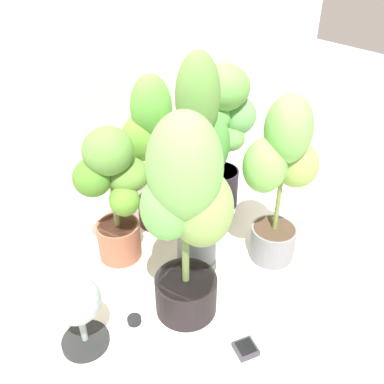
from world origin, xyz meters
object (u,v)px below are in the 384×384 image
(potted_plant_back_left, at_px, (114,189))
(potted_plant_front_right, at_px, (281,172))
(potted_plant_back_right, at_px, (222,126))
(floor_fan, at_px, (78,307))
(nutrient_bottle, at_px, (136,337))
(potted_plant_front_left, at_px, (187,210))
(potted_plant_center, at_px, (198,158))
(hygrometer_box, at_px, (246,349))
(potted_plant_back_center, at_px, (154,146))

(potted_plant_back_left, height_order, potted_plant_front_right, potted_plant_front_right)
(potted_plant_back_right, relative_size, floor_fan, 2.45)
(nutrient_bottle, bearing_deg, potted_plant_back_left, 66.94)
(potted_plant_back_left, bearing_deg, nutrient_bottle, -113.06)
(potted_plant_back_left, relative_size, floor_fan, 2.06)
(potted_plant_front_left, relative_size, potted_plant_center, 0.89)
(potted_plant_back_right, height_order, nutrient_bottle, potted_plant_back_right)
(potted_plant_back_left, relative_size, potted_plant_front_right, 0.83)
(potted_plant_center, bearing_deg, potted_plant_front_left, -135.11)
(potted_plant_front_right, height_order, hygrometer_box, potted_plant_front_right)
(potted_plant_front_left, bearing_deg, potted_plant_back_center, 68.13)
(potted_plant_back_right, xyz_separation_m, floor_fan, (-1.01, -0.40, -0.28))
(potted_plant_back_center, bearing_deg, potted_plant_front_left, -111.87)
(potted_plant_front_left, distance_m, potted_plant_front_right, 0.50)
(potted_plant_back_right, bearing_deg, potted_plant_front_left, -140.03)
(potted_plant_center, height_order, floor_fan, potted_plant_center)
(potted_plant_back_center, bearing_deg, nutrient_bottle, -128.94)
(potted_plant_front_left, relative_size, potted_plant_back_left, 1.31)
(hygrometer_box, distance_m, floor_fan, 0.64)
(potted_plant_front_right, bearing_deg, potted_plant_front_left, -178.35)
(potted_plant_front_left, relative_size, floor_fan, 2.70)
(potted_plant_front_right, xyz_separation_m, hygrometer_box, (-0.46, -0.31, -0.46))
(potted_plant_center, bearing_deg, nutrient_bottle, -150.88)
(potted_plant_back_left, height_order, potted_plant_back_right, potted_plant_back_right)
(potted_plant_front_left, height_order, nutrient_bottle, potted_plant_front_left)
(potted_plant_front_right, bearing_deg, potted_plant_back_center, 116.62)
(potted_plant_back_center, relative_size, potted_plant_back_right, 1.01)
(potted_plant_back_center, distance_m, potted_plant_back_right, 0.38)
(potted_plant_center, relative_size, potted_plant_back_center, 1.22)
(potted_plant_front_left, distance_m, potted_plant_back_center, 0.61)
(hygrometer_box, xyz_separation_m, floor_fan, (-0.46, 0.40, 0.19))
(potted_plant_front_left, bearing_deg, potted_plant_front_right, 1.65)
(potted_plant_front_left, bearing_deg, potted_plant_center, 44.89)
(potted_plant_center, bearing_deg, potted_plant_back_left, 139.05)
(potted_plant_back_right, xyz_separation_m, nutrient_bottle, (-0.88, -0.56, -0.39))
(nutrient_bottle, bearing_deg, potted_plant_back_right, 32.63)
(potted_plant_front_left, distance_m, potted_plant_back_right, 0.78)
(potted_plant_back_left, xyz_separation_m, potted_plant_front_right, (0.56, -0.44, 0.09))
(potted_plant_center, xyz_separation_m, potted_plant_back_right, (0.38, 0.28, -0.06))
(potted_plant_center, height_order, nutrient_bottle, potted_plant_center)
(potted_plant_front_left, relative_size, nutrient_bottle, 4.45)
(potted_plant_center, distance_m, potted_plant_back_left, 0.40)
(potted_plant_center, distance_m, nutrient_bottle, 0.73)
(potted_plant_back_left, bearing_deg, hygrometer_box, -81.86)
(nutrient_bottle, bearing_deg, potted_plant_center, 29.12)
(potted_plant_center, height_order, potted_plant_back_center, potted_plant_center)
(potted_plant_back_left, distance_m, hygrometer_box, 0.84)
(potted_plant_back_center, bearing_deg, potted_plant_center, -91.99)
(potted_plant_back_center, distance_m, floor_fan, 0.83)
(potted_plant_front_left, bearing_deg, hygrometer_box, -81.06)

